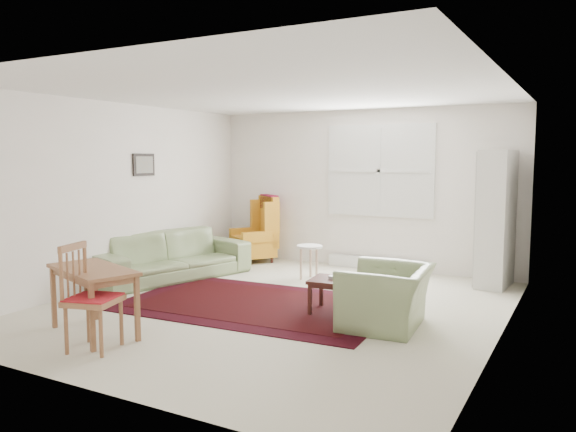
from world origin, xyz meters
The scene contains 10 objects.
room centered at (0.02, 0.21, 1.26)m, with size 5.04×5.54×2.51m.
rug centered at (-0.25, -0.03, 0.02)m, with size 3.15×2.03×0.03m, color black, non-canonical shape.
sofa centered at (-2.10, 0.60, 0.47)m, with size 2.31×0.90×0.93m, color gray.
armchair centered at (1.40, -0.13, 0.38)m, with size 0.98×0.86×0.76m, color gray.
wingback_chair centered at (-1.76, 2.31, 0.56)m, with size 0.65×0.69×1.13m, color orange, non-canonical shape.
coffee_table centered at (0.70, 0.07, 0.20)m, with size 0.49×0.49×0.40m, color #3D1712, non-canonical shape.
stool centered at (-0.32, 1.54, 0.25)m, with size 0.37×0.37×0.50m, color white, non-canonical shape.
cabinet centered at (2.10, 2.35, 0.93)m, with size 0.39×0.74×1.85m, color silver, non-canonical shape.
desk centered at (-1.07, -1.77, 0.34)m, with size 1.06×0.53×0.67m, color #905E3A, non-canonical shape.
desk_chair centered at (-0.72, -2.09, 0.49)m, with size 0.43×0.43×0.98m, color #905E3A, non-canonical shape.
Camera 1 is at (3.23, -5.63, 1.76)m, focal length 35.00 mm.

